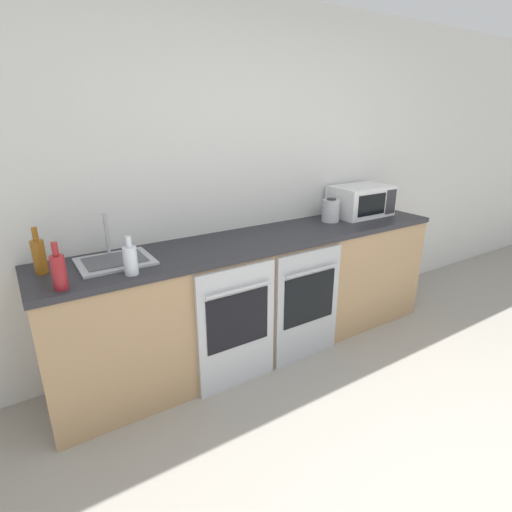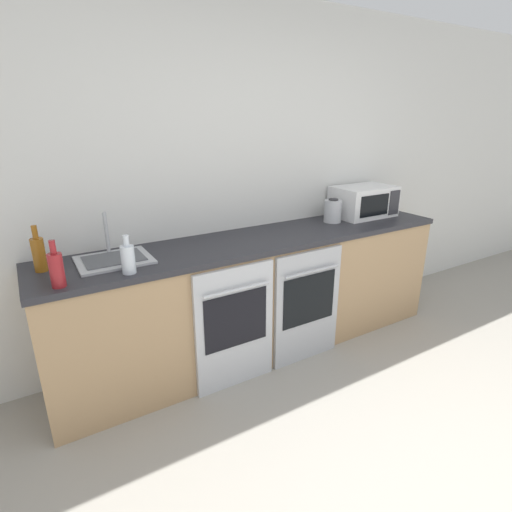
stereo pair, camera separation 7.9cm
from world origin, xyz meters
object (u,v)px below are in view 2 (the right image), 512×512
Objects in this scene: bottle_clear at (128,258)px; sink at (114,258)px; oven_left at (235,327)px; microwave at (363,201)px; oven_right at (308,306)px; bottle_amber at (39,254)px; bottle_red at (56,269)px; kettle at (333,211)px.

bottle_clear is 0.51× the size of sink.
oven_left is 1.69m from microwave.
sink is (-2.18, -0.06, -0.12)m from microwave.
oven_right is 2.01× the size of sink.
bottle_amber is 1.07× the size of bottle_red.
oven_right is at bearing -4.51° from bottle_clear.
sink reaches higher than oven_left.
sink is at bearing 37.56° from bottle_red.
microwave is 2.72× the size of kettle.
microwave is at bearing 1.54° from sink.
sink is (0.40, -0.04, -0.09)m from bottle_amber.
sink is (-0.65, 0.35, 0.51)m from oven_left.
microwave is 2.53m from bottle_red.
sink is at bearing -178.46° from microwave.
bottle_clear is (-2.15, -0.31, -0.04)m from microwave.
kettle is 0.45× the size of sink.
bottle_amber reaches higher than oven_right.
bottle_clear is 0.37m from bottle_red.
oven_left and oven_right have the same top height.
bottle_clear is 1.14× the size of kettle.
microwave is at bearing 3.67° from kettle.
oven_right is at bearing -155.84° from microwave.
sink reaches higher than bottle_clear.
bottle_amber is 0.52m from bottle_clear.
bottle_clear is 0.88× the size of bottle_red.
microwave is 0.38m from kettle.
bottle_amber is 0.41m from sink.
oven_right is at bearing -3.30° from bottle_red.
oven_right is 1.37m from bottle_clear.
oven_left is 0.90m from sink.
bottle_red is at bearing -172.81° from microwave.
bottle_clear reaches higher than oven_right.
bottle_clear is at bearing -171.74° from microwave.
bottle_clear is (0.43, -0.29, -0.02)m from bottle_amber.
kettle is at bearing 18.56° from oven_left.
oven_left is at bearing -20.41° from bottle_amber.
oven_left is 1.64× the size of microwave.
oven_left is 1.16m from bottle_red.
kettle is (0.54, 0.38, 0.58)m from oven_right.
sink is at bearing 164.50° from oven_right.
microwave is at bearing 15.05° from oven_left.
sink reaches higher than kettle.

